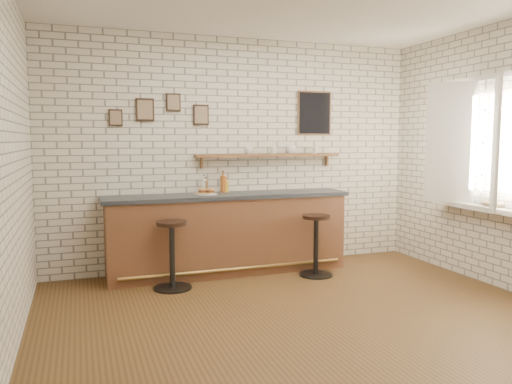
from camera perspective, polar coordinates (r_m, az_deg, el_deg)
ground at (r=5.02m, az=5.11°, el=-13.65°), size 5.00×5.00×0.00m
bar_counter at (r=6.35m, az=-3.18°, el=-4.71°), size 3.10×0.65×1.01m
sandwich_plate at (r=6.23m, az=-5.75°, el=-0.21°), size 0.28×0.28×0.01m
ciabatta_sandwich at (r=6.22m, az=-5.68°, el=0.15°), size 0.22×0.16×0.07m
potato_chips at (r=6.22m, az=-5.94°, el=-0.15°), size 0.25×0.17×0.00m
bitters_bottle_brown at (r=6.40m, az=-5.78°, el=0.64°), size 0.06×0.06×0.20m
bitters_bottle_white at (r=6.39m, az=-5.95°, el=0.73°), size 0.06×0.06×0.23m
bitters_bottle_amber at (r=6.46m, az=-3.79°, el=0.98°), size 0.07×0.07×0.28m
condiment_bottle_yellow at (r=6.47m, az=-3.41°, el=0.69°), size 0.06×0.06×0.19m
bar_stool_left at (r=5.75m, az=-9.56°, el=-6.86°), size 0.43×0.43×0.78m
bar_stool_right at (r=6.26m, az=6.89°, el=-5.83°), size 0.42×0.42×0.76m
wall_shelf at (r=6.64m, az=1.49°, el=4.20°), size 2.00×0.18×0.18m
shelf_cup_a at (r=6.54m, az=-0.82°, el=4.77°), size 0.17×0.17×0.09m
shelf_cup_b at (r=6.66m, az=2.01°, el=4.81°), size 0.14×0.14×0.10m
shelf_cup_c at (r=6.76m, az=4.01°, el=4.86°), size 0.14×0.14×0.11m
shelf_cup_d at (r=6.91m, az=6.75°, el=4.77°), size 0.13×0.13×0.09m
back_wall_decor at (r=6.66m, az=-0.15°, el=9.09°), size 2.96×0.02×0.56m
window_sill at (r=6.40m, az=23.92°, el=-1.57°), size 0.20×1.35×0.06m
casement_window at (r=6.32m, az=23.92°, el=5.16°), size 0.40×1.30×1.56m
book_lower at (r=6.26m, az=24.93°, el=-1.41°), size 0.21×0.25×0.02m
book_upper at (r=6.24m, az=25.05°, el=-1.25°), size 0.18×0.24×0.02m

